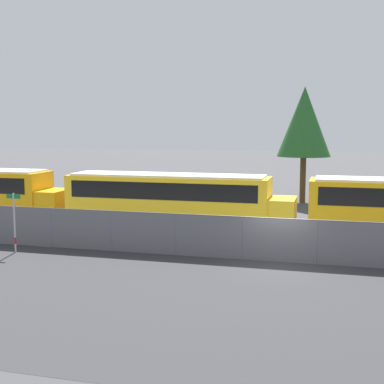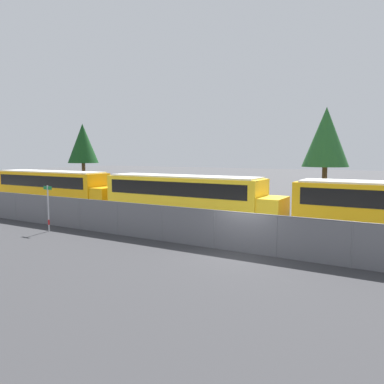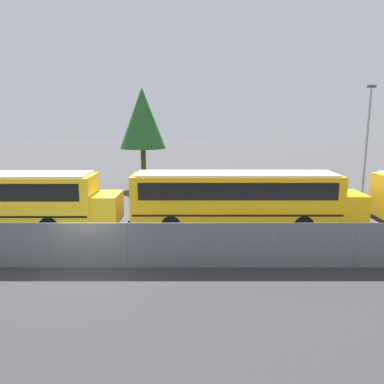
{
  "view_description": "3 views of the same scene",
  "coord_description": "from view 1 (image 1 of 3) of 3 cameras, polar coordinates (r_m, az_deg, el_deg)",
  "views": [
    {
      "loc": [
        2.12,
        -22.49,
        5.8
      ],
      "look_at": [
        -5.48,
        6.15,
        2.09
      ],
      "focal_mm": 50.0,
      "sensor_mm": 36.0,
      "label": 1
    },
    {
      "loc": [
        6.58,
        -15.92,
        4.56
      ],
      "look_at": [
        -5.48,
        4.54,
        2.17
      ],
      "focal_mm": 35.0,
      "sensor_mm": 36.0,
      "label": 2
    },
    {
      "loc": [
        4.21,
        -14.47,
        5.98
      ],
      "look_at": [
        4.24,
        4.51,
        2.29
      ],
      "focal_mm": 35.0,
      "sensor_mm": 36.0,
      "label": 3
    }
  ],
  "objects": [
    {
      "name": "ground_plane",
      "position": [
        23.33,
        9.25,
        -7.36
      ],
      "size": [
        200.0,
        200.0,
        0.0
      ],
      "primitive_type": "plane",
      "color": "#424244"
    },
    {
      "name": "road_strip",
      "position": [
        17.61,
        7.28,
        -12.15
      ],
      "size": [
        98.98,
        12.0,
        0.01
      ],
      "color": "#333335",
      "rests_on": "ground_plane"
    },
    {
      "name": "fence",
      "position": [
        23.1,
        9.3,
        -5.03
      ],
      "size": [
        65.05,
        0.07,
        1.91
      ],
      "color": "#9EA0A5",
      "rests_on": "ground_plane"
    },
    {
      "name": "school_bus_1",
      "position": [
        29.27,
        -2.1,
        -0.55
      ],
      "size": [
        12.63,
        2.54,
        3.16
      ],
      "color": "yellow",
      "rests_on": "ground_plane"
    },
    {
      "name": "street_sign",
      "position": [
        25.71,
        -18.41,
        -2.95
      ],
      "size": [
        0.7,
        0.09,
        2.74
      ],
      "color": "#B7B7BC",
      "rests_on": "ground_plane"
    },
    {
      "name": "tree_1",
      "position": [
        40.99,
        11.89,
        7.31
      ],
      "size": [
        3.99,
        3.99,
        8.67
      ],
      "color": "#51381E",
      "rests_on": "ground_plane"
    }
  ]
}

